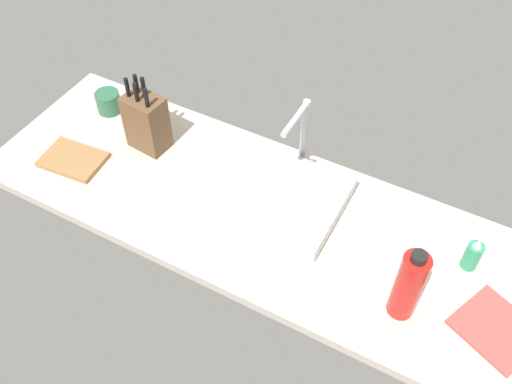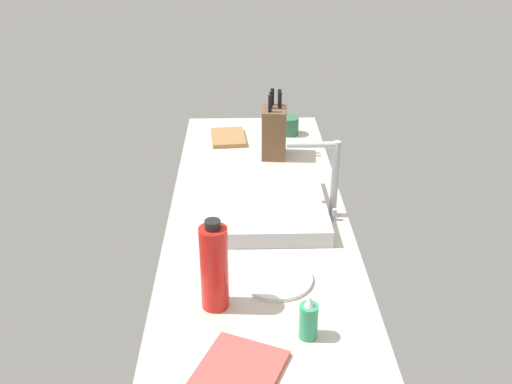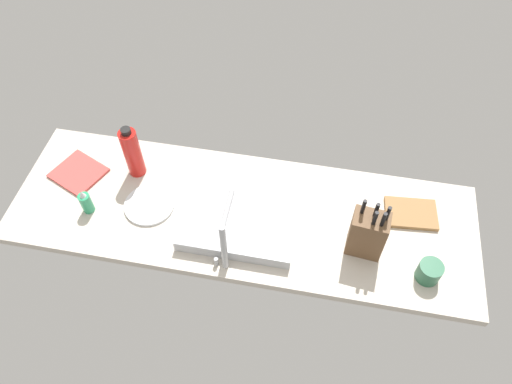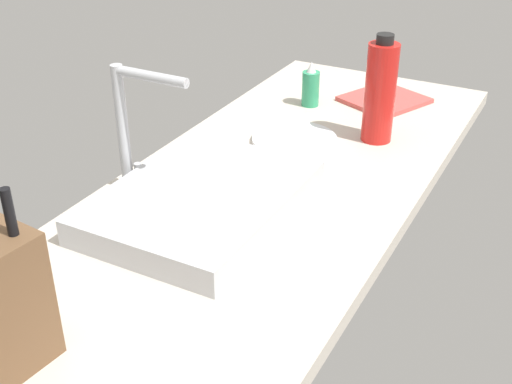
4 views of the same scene
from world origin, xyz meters
The scene contains 10 objects.
countertop_slab centered at (0.00, 0.00, 1.75)cm, with size 187.37×60.06×3.50cm, color beige.
sink_basin centered at (-0.58, 6.04, 6.16)cm, with size 44.29×32.68×5.32cm, color #B7BABF.
faucet centered at (1.14, 22.79, 19.72)cm, with size 5.50×17.17×26.56cm.
knife_block centered at (-48.85, 7.97, 14.00)cm, with size 13.96×10.64×27.09cm.
cutting_board centered at (-67.03, -11.12, 4.40)cm, with size 20.36×14.35×1.80cm, color #9E7042.
soap_bottle centered at (60.91, 10.34, 8.65)cm, with size 4.64×4.64×12.09cm.
water_bottle centered at (48.20, -12.61, 15.58)cm, with size 7.27×7.27×25.65cm.
dinner_plate centered at (37.59, 3.97, 4.10)cm, with size 20.36×20.36×1.20cm, color white.
dish_towel centered at (72.71, -6.56, 4.10)cm, with size 19.78×17.96×1.20cm, color #CC4C47.
coffee_mug centered at (-72.62, 15.88, 7.41)cm, with size 8.77×8.77×7.82cm, color #2D6647.
Camera 3 is at (-25.97, 107.68, 164.51)cm, focal length 33.92 mm.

